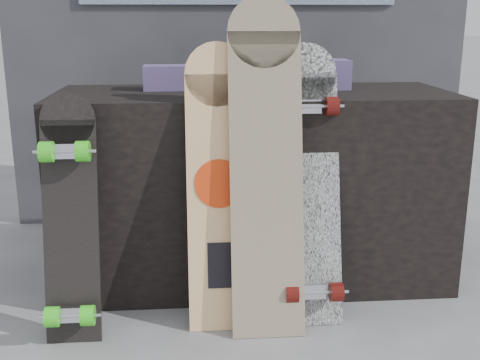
{
  "coord_description": "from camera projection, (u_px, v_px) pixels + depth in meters",
  "views": [
    {
      "loc": [
        -0.25,
        -1.93,
        1.1
      ],
      "look_at": [
        -0.08,
        0.2,
        0.51
      ],
      "focal_mm": 45.0,
      "sensor_mm": 36.0,
      "label": 1
    }
  ],
  "objects": [
    {
      "name": "vendor_table",
      "position": [
        253.0,
        186.0,
        2.54
      ],
      "size": [
        1.6,
        0.6,
        0.8
      ],
      "primitive_type": "cube",
      "color": "black",
      "rests_on": "ground"
    },
    {
      "name": "merch_box_purple",
      "position": [
        166.0,
        78.0,
        2.48
      ],
      "size": [
        0.18,
        0.12,
        0.1
      ],
      "primitive_type": "cube",
      "color": "#403368",
      "rests_on": "vendor_table"
    },
    {
      "name": "skateboard_dark",
      "position": [
        70.0,
        218.0,
        2.05
      ],
      "size": [
        0.19,
        0.27,
        0.85
      ],
      "rotation": [
        -0.22,
        0.0,
        0.0
      ],
      "color": "black",
      "rests_on": "ground"
    },
    {
      "name": "ground",
      "position": [
        267.0,
        331.0,
        2.16
      ],
      "size": [
        60.0,
        60.0,
        0.0
      ],
      "primitive_type": "plane",
      "color": "slate",
      "rests_on": "ground"
    },
    {
      "name": "merch_box_flat",
      "position": [
        236.0,
        79.0,
        2.61
      ],
      "size": [
        0.22,
        0.1,
        0.06
      ],
      "primitive_type": "cube",
      "color": "#D1B78C",
      "rests_on": "vendor_table"
    },
    {
      "name": "longboard_cascadia",
      "position": [
        309.0,
        180.0,
        2.2
      ],
      "size": [
        0.23,
        0.36,
        1.01
      ],
      "rotation": [
        -0.28,
        0.0,
        0.0
      ],
      "color": "white",
      "rests_on": "ground"
    },
    {
      "name": "booth",
      "position": [
        238.0,
        14.0,
        3.17
      ],
      "size": [
        2.4,
        0.22,
        2.2
      ],
      "color": "#37373C",
      "rests_on": "ground"
    },
    {
      "name": "merch_box_small",
      "position": [
        331.0,
        74.0,
        2.52
      ],
      "size": [
        0.14,
        0.14,
        0.12
      ],
      "primitive_type": "cube",
      "color": "#403368",
      "rests_on": "vendor_table"
    },
    {
      "name": "longboard_celtic",
      "position": [
        266.0,
        156.0,
        2.11
      ],
      "size": [
        0.26,
        0.3,
        1.17
      ],
      "rotation": [
        -0.24,
        0.0,
        0.0
      ],
      "color": "beige",
      "rests_on": "ground"
    },
    {
      "name": "longboard_geisha",
      "position": [
        219.0,
        179.0,
        2.14
      ],
      "size": [
        0.23,
        0.22,
        1.01
      ],
      "rotation": [
        -0.2,
        0.0,
        0.0
      ],
      "color": "beige",
      "rests_on": "ground"
    }
  ]
}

